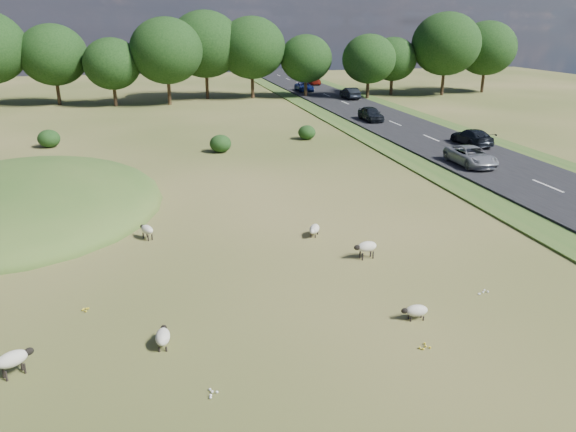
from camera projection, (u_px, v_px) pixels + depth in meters
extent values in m
plane|color=#324816|center=(214.00, 163.00, 42.54)|extent=(160.00, 160.00, 0.00)
ellipsoid|color=#33561E|center=(22.00, 207.00, 32.58)|extent=(16.00, 20.00, 4.00)
cube|color=black|center=(403.00, 128.00, 56.04)|extent=(8.00, 150.00, 0.25)
cylinder|color=black|center=(58.00, 91.00, 71.80)|extent=(0.44, 0.44, 3.61)
ellipsoid|color=black|center=(53.00, 55.00, 70.35)|extent=(8.41, 8.41, 7.57)
cylinder|color=black|center=(115.00, 94.00, 70.86)|extent=(0.44, 0.44, 3.02)
ellipsoid|color=black|center=(112.00, 64.00, 69.65)|extent=(7.04, 7.04, 6.34)
cylinder|color=black|center=(169.00, 89.00, 71.77)|extent=(0.44, 0.44, 3.90)
ellipsoid|color=black|center=(166.00, 51.00, 70.21)|extent=(9.09, 9.09, 8.18)
cylinder|color=black|center=(207.00, 83.00, 77.39)|extent=(0.44, 0.44, 4.22)
ellipsoid|color=black|center=(205.00, 44.00, 75.70)|extent=(9.85, 9.85, 8.86)
cylinder|color=black|center=(252.00, 84.00, 77.91)|extent=(0.44, 0.44, 3.94)
ellipsoid|color=black|center=(252.00, 48.00, 76.33)|extent=(9.20, 9.20, 8.28)
cylinder|color=black|center=(306.00, 86.00, 78.80)|extent=(0.44, 0.44, 3.09)
ellipsoid|color=black|center=(306.00, 59.00, 77.57)|extent=(7.20, 7.20, 6.48)
cylinder|color=black|center=(368.00, 88.00, 77.26)|extent=(0.44, 0.44, 3.12)
ellipsoid|color=black|center=(369.00, 59.00, 76.01)|extent=(7.29, 7.29, 6.56)
cylinder|color=black|center=(391.00, 84.00, 81.89)|extent=(0.44, 0.44, 2.93)
ellipsoid|color=black|center=(393.00, 59.00, 80.72)|extent=(6.84, 6.84, 6.16)
cylinder|color=black|center=(443.00, 81.00, 81.09)|extent=(0.44, 0.44, 4.16)
ellipsoid|color=black|center=(446.00, 44.00, 79.42)|extent=(9.71, 9.71, 8.74)
cylinder|color=black|center=(483.00, 80.00, 84.62)|extent=(0.44, 0.44, 3.74)
ellipsoid|color=black|center=(486.00, 48.00, 83.12)|extent=(8.72, 8.72, 7.84)
ellipsoid|color=black|center=(220.00, 144.00, 45.87)|extent=(1.77, 1.77, 1.45)
ellipsoid|color=black|center=(307.00, 132.00, 50.87)|extent=(1.59, 1.59, 1.30)
ellipsoid|color=black|center=(49.00, 139.00, 47.66)|extent=(1.85, 1.85, 1.51)
ellipsoid|color=beige|center=(163.00, 337.00, 18.37)|extent=(0.56, 0.93, 0.46)
ellipsoid|color=black|center=(164.00, 328.00, 18.81)|extent=(0.24, 0.31, 0.23)
cylinder|color=black|center=(161.00, 341.00, 18.70)|extent=(0.06, 0.06, 0.17)
cylinder|color=black|center=(167.00, 341.00, 18.73)|extent=(0.06, 0.06, 0.17)
cylinder|color=black|center=(159.00, 350.00, 18.22)|extent=(0.06, 0.06, 0.17)
cylinder|color=black|center=(166.00, 349.00, 18.24)|extent=(0.06, 0.06, 0.17)
ellipsoid|color=beige|center=(314.00, 229.00, 27.97)|extent=(0.83, 0.98, 0.44)
ellipsoid|color=silver|center=(312.00, 231.00, 27.54)|extent=(0.32, 0.35, 0.22)
cylinder|color=black|center=(315.00, 236.00, 27.81)|extent=(0.06, 0.06, 0.16)
cylinder|color=black|center=(311.00, 236.00, 27.87)|extent=(0.06, 0.06, 0.16)
cylinder|color=black|center=(318.00, 233.00, 28.27)|extent=(0.06, 0.06, 0.16)
cylinder|color=black|center=(313.00, 233.00, 28.33)|extent=(0.06, 0.06, 0.16)
ellipsoid|color=beige|center=(147.00, 229.00, 27.51)|extent=(0.79, 0.94, 0.43)
ellipsoid|color=black|center=(142.00, 227.00, 27.81)|extent=(0.31, 0.33, 0.21)
cylinder|color=black|center=(143.00, 236.00, 27.73)|extent=(0.06, 0.06, 0.30)
cylinder|color=black|center=(147.00, 235.00, 27.86)|extent=(0.06, 0.06, 0.30)
cylinder|color=black|center=(148.00, 238.00, 27.40)|extent=(0.06, 0.06, 0.30)
cylinder|color=black|center=(152.00, 237.00, 27.53)|extent=(0.06, 0.06, 0.30)
ellipsoid|color=beige|center=(12.00, 359.00, 16.84)|extent=(1.05, 0.92, 0.48)
ellipsoid|color=black|center=(29.00, 351.00, 17.17)|extent=(0.38, 0.35, 0.24)
cylinder|color=black|center=(22.00, 365.00, 17.23)|extent=(0.07, 0.07, 0.34)
cylinder|color=black|center=(25.00, 369.00, 17.08)|extent=(0.07, 0.07, 0.34)
cylinder|color=black|center=(3.00, 373.00, 16.86)|extent=(0.07, 0.07, 0.34)
cylinder|color=black|center=(6.00, 376.00, 16.71)|extent=(0.07, 0.07, 0.34)
ellipsoid|color=beige|center=(417.00, 310.00, 20.11)|extent=(0.85, 0.49, 0.42)
ellipsoid|color=black|center=(405.00, 311.00, 20.03)|extent=(0.28, 0.22, 0.21)
cylinder|color=black|center=(411.00, 320.00, 20.07)|extent=(0.06, 0.06, 0.15)
cylinder|color=black|center=(409.00, 317.00, 20.26)|extent=(0.06, 0.06, 0.15)
cylinder|color=black|center=(423.00, 318.00, 20.14)|extent=(0.06, 0.06, 0.15)
cylinder|color=black|center=(421.00, 316.00, 20.33)|extent=(0.06, 0.06, 0.15)
ellipsoid|color=beige|center=(367.00, 247.00, 25.25)|extent=(1.00, 0.63, 0.48)
ellipsoid|color=black|center=(357.00, 247.00, 25.06)|extent=(0.33, 0.27, 0.24)
cylinder|color=black|center=(363.00, 257.00, 25.19)|extent=(0.07, 0.07, 0.34)
cylinder|color=black|center=(360.00, 255.00, 25.39)|extent=(0.07, 0.07, 0.34)
cylinder|color=black|center=(373.00, 255.00, 25.38)|extent=(0.07, 0.07, 0.34)
cylinder|color=black|center=(371.00, 253.00, 25.58)|extent=(0.07, 0.07, 0.34)
imported|color=black|center=(472.00, 137.00, 47.42)|extent=(1.91, 4.70, 1.36)
imported|color=navy|center=(304.00, 87.00, 84.21)|extent=(2.15, 4.67, 1.30)
imported|color=maroon|center=(313.00, 80.00, 93.11)|extent=(1.86, 4.59, 1.33)
imported|color=#94969B|center=(471.00, 156.00, 40.79)|extent=(2.23, 4.83, 1.34)
imported|color=black|center=(371.00, 114.00, 59.09)|extent=(1.72, 4.28, 1.46)
imported|color=black|center=(350.00, 93.00, 75.97)|extent=(1.58, 4.52, 1.49)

